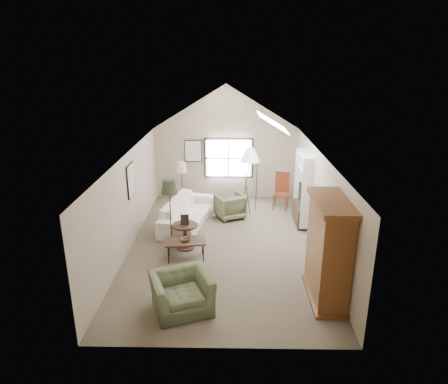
{
  "coord_description": "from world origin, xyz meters",
  "views": [
    {
      "loc": [
        0.18,
        -9.74,
        4.86
      ],
      "look_at": [
        0.0,
        0.4,
        1.4
      ],
      "focal_mm": 32.0,
      "sensor_mm": 36.0,
      "label": 1
    }
  ],
  "objects_px": {
    "armchair_far": "(230,206)",
    "side_chair": "(281,191)",
    "armchair_near": "(182,293)",
    "coffee_table": "(186,250)",
    "side_table": "(185,236)",
    "sofa": "(188,212)",
    "armoire": "(328,251)"
  },
  "relations": [
    {
      "from": "armoire",
      "to": "side_table",
      "type": "xyz_separation_m",
      "value": [
        -3.2,
        2.26,
        -0.76
      ]
    },
    {
      "from": "armchair_far",
      "to": "side_chair",
      "type": "relative_size",
      "value": 0.68
    },
    {
      "from": "armoire",
      "to": "side_chair",
      "type": "relative_size",
      "value": 1.78
    },
    {
      "from": "armchair_near",
      "to": "side_table",
      "type": "height_order",
      "value": "armchair_near"
    },
    {
      "from": "coffee_table",
      "to": "side_chair",
      "type": "bearing_deg",
      "value": 51.8
    },
    {
      "from": "side_chair",
      "to": "side_table",
      "type": "bearing_deg",
      "value": -119.21
    },
    {
      "from": "sofa",
      "to": "armchair_far",
      "type": "relative_size",
      "value": 3.16
    },
    {
      "from": "side_table",
      "to": "side_chair",
      "type": "distance_m",
      "value": 4.11
    },
    {
      "from": "coffee_table",
      "to": "armchair_far",
      "type": "bearing_deg",
      "value": 68.42
    },
    {
      "from": "armoire",
      "to": "armchair_far",
      "type": "bearing_deg",
      "value": 114.57
    },
    {
      "from": "armoire",
      "to": "sofa",
      "type": "bearing_deg",
      "value": 130.48
    },
    {
      "from": "coffee_table",
      "to": "side_table",
      "type": "distance_m",
      "value": 0.63
    },
    {
      "from": "sofa",
      "to": "armchair_far",
      "type": "distance_m",
      "value": 1.39
    },
    {
      "from": "coffee_table",
      "to": "side_table",
      "type": "xyz_separation_m",
      "value": [
        -0.08,
        0.62,
        0.08
      ]
    },
    {
      "from": "armchair_near",
      "to": "coffee_table",
      "type": "bearing_deg",
      "value": 72.72
    },
    {
      "from": "armchair_near",
      "to": "armchair_far",
      "type": "relative_size",
      "value": 1.37
    },
    {
      "from": "armchair_near",
      "to": "side_chair",
      "type": "bearing_deg",
      "value": 43.56
    },
    {
      "from": "armchair_far",
      "to": "side_table",
      "type": "relative_size",
      "value": 1.26
    },
    {
      "from": "sofa",
      "to": "side_table",
      "type": "bearing_deg",
      "value": -164.48
    },
    {
      "from": "armchair_far",
      "to": "sofa",
      "type": "bearing_deg",
      "value": -1.0
    },
    {
      "from": "coffee_table",
      "to": "side_chair",
      "type": "height_order",
      "value": "side_chair"
    },
    {
      "from": "side_table",
      "to": "side_chair",
      "type": "xyz_separation_m",
      "value": [
        2.87,
        2.92,
        0.28
      ]
    },
    {
      "from": "armchair_far",
      "to": "side_table",
      "type": "distance_m",
      "value": 2.46
    },
    {
      "from": "armchair_far",
      "to": "side_chair",
      "type": "xyz_separation_m",
      "value": [
        1.69,
        0.77,
        0.23
      ]
    },
    {
      "from": "armchair_far",
      "to": "side_table",
      "type": "height_order",
      "value": "armchair_far"
    },
    {
      "from": "armchair_far",
      "to": "coffee_table",
      "type": "distance_m",
      "value": 2.99
    },
    {
      "from": "sofa",
      "to": "side_table",
      "type": "xyz_separation_m",
      "value": [
        0.1,
        -1.6,
        -0.06
      ]
    },
    {
      "from": "armchair_near",
      "to": "coffee_table",
      "type": "relative_size",
      "value": 1.16
    },
    {
      "from": "armoire",
      "to": "side_table",
      "type": "bearing_deg",
      "value": 144.7
    },
    {
      "from": "armoire",
      "to": "coffee_table",
      "type": "bearing_deg",
      "value": 152.25
    },
    {
      "from": "sofa",
      "to": "coffee_table",
      "type": "xyz_separation_m",
      "value": [
        0.18,
        -2.22,
        -0.14
      ]
    },
    {
      "from": "armoire",
      "to": "armchair_far",
      "type": "relative_size",
      "value": 2.6
    }
  ]
}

